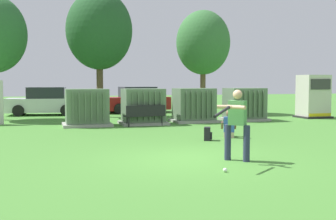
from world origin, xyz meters
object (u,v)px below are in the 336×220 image
generator_enclosure (313,97)px  sports_ball (225,170)px  backpack (208,134)px  parked_car_left_of_center (136,101)px  parked_car_leftmost (45,102)px  transformer_mid_west (143,107)px  batter (237,121)px  transformer_west (87,108)px  transformer_mid_east (194,106)px  seated_spectator (229,127)px  park_bench (145,114)px  transformer_east (244,105)px

generator_enclosure → sports_ball: generator_enclosure is taller
generator_enclosure → backpack: (-8.71, -6.47, -0.92)m
parked_car_left_of_center → generator_enclosure: bearing=-37.8°
parked_car_leftmost → transformer_mid_west: bearing=-57.9°
parked_car_leftmost → parked_car_left_of_center: bearing=3.9°
batter → parked_car_leftmost: 16.70m
transformer_west → transformer_mid_east: same height
seated_spectator → parked_car_left_of_center: 12.45m
sports_ball → backpack: 4.82m
generator_enclosure → park_bench: size_ratio=1.25×
transformer_west → park_bench: bearing=-19.5°
transformer_mid_west → backpack: bearing=-81.6°
transformer_mid_east → transformer_west: bearing=-176.6°
transformer_west → sports_ball: (1.92, -10.34, -0.74)m
transformer_mid_east → backpack: size_ratio=4.77×
park_bench → seated_spectator: seated_spectator is taller
batter → parked_car_left_of_center: batter is taller
parked_car_leftmost → seated_spectator: bearing=-63.0°
transformer_mid_west → sports_ball: bearing=-93.4°
backpack → seated_spectator: bearing=26.8°
parked_car_left_of_center → backpack: bearing=-91.6°
transformer_mid_west → backpack: (0.85, -5.73, -0.57)m
transformer_mid_west → transformer_mid_east: same height
transformer_mid_east → batter: bearing=-104.1°
transformer_west → parked_car_leftmost: same height
sports_ball → transformer_mid_west: bearing=86.6°
batter → parked_car_leftmost: size_ratio=0.40×
park_bench → batter: size_ratio=1.05×
transformer_mid_east → parked_car_leftmost: same height
transformer_mid_west → parked_car_leftmost: (-4.29, 6.83, -0.04)m
batter → parked_car_left_of_center: 16.51m
park_bench → sports_ball: 9.51m
transformer_mid_east → batter: (-2.42, -9.59, 0.19)m
seated_spectator → parked_car_left_of_center: parked_car_left_of_center is taller
transformer_east → backpack: (-4.43, -6.09, -0.57)m
seated_spectator → transformer_mid_west: bearing=109.4°
batter → backpack: batter is taller
transformer_mid_east → backpack: transformer_mid_east is taller
generator_enclosure → parked_car_leftmost: bearing=156.2°
transformer_west → generator_enclosure: (12.08, 0.71, 0.35)m
park_bench → seated_spectator: size_ratio=1.90×
sports_ball → parked_car_left_of_center: size_ratio=0.02×
batter → backpack: (0.68, 3.54, -0.76)m
seated_spectator → parked_car_left_of_center: (-0.63, 12.43, 0.38)m
transformer_mid_west → batter: size_ratio=1.21×
transformer_west → seated_spectator: 6.84m
transformer_mid_east → transformer_east: same height
park_bench → sports_ball: size_ratio=20.37×
park_bench → seated_spectator: (1.95, -4.39, -0.16)m
transformer_mid_west → sports_ball: size_ratio=23.33×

